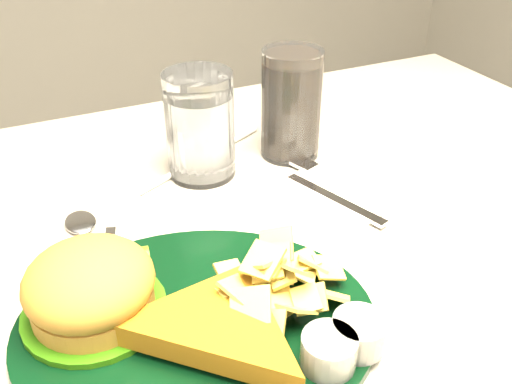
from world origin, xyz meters
TOP-DOWN VIEW (x-y plane):
  - dinner_plate at (-0.08, -0.10)m, footprint 0.39×0.35m
  - water_glass at (0.02, 0.15)m, footprint 0.11×0.11m
  - cola_glass at (0.14, 0.15)m, footprint 0.09×0.09m
  - fork_napkin at (0.13, 0.03)m, footprint 0.20×0.22m
  - spoon at (-0.14, 0.02)m, footprint 0.09×0.17m
  - wrapped_straw at (0.03, 0.18)m, footprint 0.24×0.17m

SIDE VIEW (x-z plane):
  - wrapped_straw at x=0.03m, z-range 0.75..0.76m
  - spoon at x=-0.14m, z-range 0.75..0.76m
  - fork_napkin at x=0.13m, z-range 0.75..0.76m
  - dinner_plate at x=-0.08m, z-range 0.75..0.82m
  - water_glass at x=0.02m, z-range 0.75..0.88m
  - cola_glass at x=0.14m, z-range 0.75..0.89m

